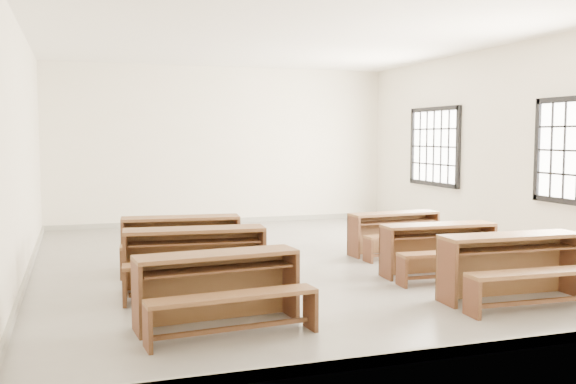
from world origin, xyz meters
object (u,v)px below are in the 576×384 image
object	(u,v)px
desk_set_2	(181,239)
desk_set_1	(195,255)
desk_set_5	(395,230)
desk_set_3	(514,262)
desk_set_0	(219,284)
desk_set_4	(440,246)

from	to	relation	value
desk_set_2	desk_set_1	bearing A→B (deg)	-85.97
desk_set_2	desk_set_5	distance (m)	3.26
desk_set_2	desk_set_5	bearing A→B (deg)	6.71
desk_set_2	desk_set_3	bearing A→B (deg)	-35.73
desk_set_0	desk_set_3	xyz separation A→B (m)	(3.25, -0.08, 0.02)
desk_set_1	desk_set_4	bearing A→B (deg)	1.78
desk_set_0	desk_set_5	world-z (taller)	desk_set_0
desk_set_1	desk_set_2	xyz separation A→B (m)	(0.04, 1.30, -0.01)
desk_set_1	desk_set_4	size ratio (longest dim) A/B	1.11
desk_set_1	desk_set_5	xyz separation A→B (m)	(3.30, 1.35, -0.05)
desk_set_1	desk_set_4	world-z (taller)	desk_set_1
desk_set_1	desk_set_0	bearing A→B (deg)	-86.27
desk_set_3	desk_set_4	bearing A→B (deg)	96.18
desk_set_4	desk_set_5	world-z (taller)	desk_set_4
desk_set_3	desk_set_0	bearing A→B (deg)	-179.23
desk_set_5	desk_set_1	bearing A→B (deg)	-161.90
desk_set_5	desk_set_2	bearing A→B (deg)	176.67
desk_set_0	desk_set_5	xyz separation A→B (m)	(3.33, 2.79, -0.03)
desk_set_0	desk_set_5	size ratio (longest dim) A/B	1.10
desk_set_3	desk_set_4	distance (m)	1.34
desk_set_1	desk_set_5	size ratio (longest dim) A/B	1.15
desk_set_3	desk_set_4	world-z (taller)	desk_set_3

